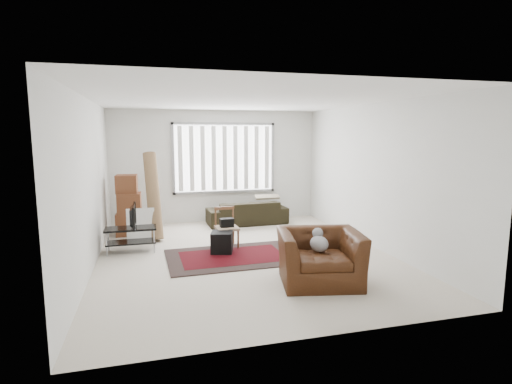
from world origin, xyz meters
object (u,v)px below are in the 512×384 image
at_px(sofa, 247,209).
at_px(moving_boxes, 129,207).
at_px(side_chair, 227,226).
at_px(armchair, 320,253).
at_px(tv_stand, 131,234).

bearing_deg(sofa, moving_boxes, 5.33).
xyz_separation_m(side_chair, armchair, (0.96, -2.12, 0.01)).
xyz_separation_m(tv_stand, armchair, (2.70, -2.29, 0.11)).
height_order(tv_stand, side_chair, side_chair).
height_order(sofa, armchair, armchair).
distance_m(tv_stand, side_chair, 1.75).
relative_size(moving_boxes, sofa, 0.68).
xyz_separation_m(tv_stand, side_chair, (1.74, -0.17, 0.10)).
bearing_deg(armchair, sofa, 103.06).
bearing_deg(moving_boxes, sofa, 7.73).
xyz_separation_m(tv_stand, sofa, (2.59, 1.69, 0.04)).
distance_m(sofa, armchair, 3.98).
height_order(sofa, side_chair, side_chair).
xyz_separation_m(tv_stand, moving_boxes, (-0.09, 1.33, 0.27)).
bearing_deg(sofa, side_chair, 62.96).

